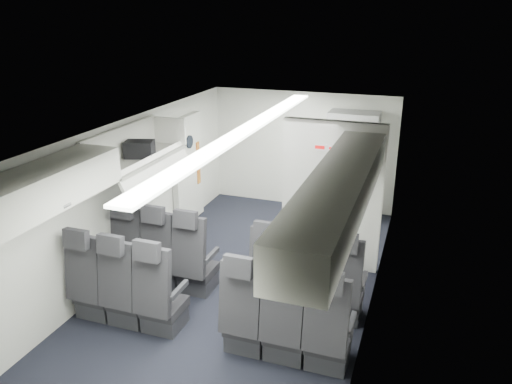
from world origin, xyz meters
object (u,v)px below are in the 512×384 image
Objects in this scene: seat_row_front at (232,271)px; flight_attendant at (296,191)px; boarding_door at (188,170)px; carry_on_bag at (140,149)px; seat_row_mid at (201,309)px; galley_unit at (351,166)px.

seat_row_front is 2.11× the size of flight_attendant.
carry_on_bag is at bearing -82.98° from boarding_door.
galley_unit is at bearing 77.12° from seat_row_mid.
seat_row_mid is 9.02× the size of carry_on_bag.
boarding_door is (-1.64, 2.99, 0.55)m from seat_row_mid.
seat_row_front is 0.90m from seat_row_mid.
flight_attendant is at bearing -120.49° from galley_unit.
seat_row_mid is at bearing -90.00° from seat_row_front.
seat_row_front is 2.16m from flight_attendant.
seat_row_front is 2.71m from boarding_door.
carry_on_bag is (-1.42, 0.34, 1.38)m from seat_row_front.
galley_unit is 3.85m from carry_on_bag.
carry_on_bag is at bearing 166.67° from seat_row_front.
boarding_door reaches higher than seat_row_front.
carry_on_bag is at bearing 138.04° from flight_attendant.
galley_unit is at bearing 73.72° from seat_row_front.
carry_on_bag reaches higher than seat_row_mid.
carry_on_bag is at bearing 139.00° from seat_row_mid.
flight_attendant is at bearing 0.64° from boarding_door.
carry_on_bag reaches higher than flight_attendant.
boarding_door is 1.95m from carry_on_bag.
seat_row_front is 3.43m from galley_unit.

